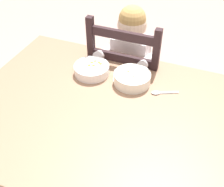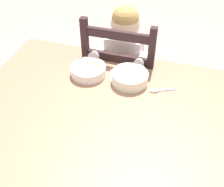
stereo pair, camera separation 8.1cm
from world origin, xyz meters
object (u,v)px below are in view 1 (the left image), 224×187
object	(u,v)px
bowl_of_peas	(132,78)
bowl_of_carrots	(92,69)
dining_table	(120,128)
child_figure	(129,59)
spoon	(160,93)
dining_chair	(128,81)

from	to	relation	value
bowl_of_peas	bowl_of_carrots	distance (m)	0.23
bowl_of_carrots	dining_table	bearing A→B (deg)	-43.76
child_figure	bowl_of_peas	distance (m)	0.33
bowl_of_carrots	spoon	size ratio (longest dim) A/B	1.42
spoon	dining_chair	bearing A→B (deg)	129.42
bowl_of_carrots	dining_chair	bearing A→B (deg)	69.10
dining_table	dining_chair	bearing A→B (deg)	104.42
bowl_of_peas	bowl_of_carrots	bearing A→B (deg)	179.97
child_figure	bowl_of_carrots	world-z (taller)	child_figure
child_figure	bowl_of_peas	xyz separation A→B (m)	(0.11, -0.29, 0.09)
dining_chair	bowl_of_peas	bearing A→B (deg)	-69.13
child_figure	spoon	distance (m)	0.42
child_figure	spoon	xyz separation A→B (m)	(0.27, -0.32, 0.06)
dining_chair	bowl_of_peas	xyz separation A→B (m)	(0.11, -0.30, 0.27)
child_figure	bowl_of_carrots	size ratio (longest dim) A/B	5.18
dining_table	bowl_of_peas	world-z (taller)	bowl_of_peas
dining_table	bowl_of_peas	size ratio (longest dim) A/B	7.91
bowl_of_peas	bowl_of_carrots	world-z (taller)	bowl_of_peas
child_figure	spoon	world-z (taller)	child_figure
bowl_of_carrots	child_figure	bearing A→B (deg)	68.63
dining_table	spoon	size ratio (longest dim) A/B	11.20
child_figure	bowl_of_carrots	bearing A→B (deg)	-111.37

